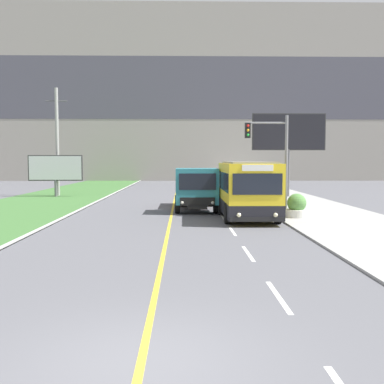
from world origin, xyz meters
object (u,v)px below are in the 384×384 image
(city_bus, at_px, (248,190))
(traffic_light_mast, at_px, (273,152))
(car_distant, at_px, (216,183))
(billboard_large, at_px, (289,134))
(planter_round_second, at_px, (275,198))
(planter_round_near, at_px, (297,207))
(billboard_small, at_px, (55,169))
(utility_pole_far, at_px, (57,142))
(dump_truck, at_px, (196,190))

(city_bus, height_order, traffic_light_mast, traffic_light_mast)
(city_bus, distance_m, car_distant, 23.96)
(city_bus, bearing_deg, billboard_large, 68.74)
(billboard_large, height_order, planter_round_second, billboard_large)
(planter_round_near, bearing_deg, city_bus, -175.84)
(billboard_small, height_order, planter_round_near, billboard_small)
(utility_pole_far, bearing_deg, billboard_large, -5.91)
(planter_round_near, bearing_deg, utility_pole_far, 137.22)
(dump_truck, relative_size, billboard_large, 1.00)
(city_bus, relative_size, planter_round_near, 4.88)
(utility_pole_far, relative_size, billboard_small, 2.04)
(dump_truck, xyz_separation_m, planter_round_second, (5.06, 1.82, -0.69))
(car_distant, distance_m, planter_round_second, 18.51)
(city_bus, relative_size, planter_round_second, 5.07)
(dump_truck, xyz_separation_m, billboard_small, (-11.29, 10.60, 1.05))
(utility_pole_far, xyz_separation_m, billboard_small, (0.12, -1.11, -2.27))
(city_bus, xyz_separation_m, utility_pole_far, (-13.94, 15.47, 3.11))
(dump_truck, bearing_deg, billboard_small, 136.82)
(utility_pole_far, relative_size, billboard_large, 1.34)
(billboard_large, bearing_deg, planter_round_second, -108.98)
(city_bus, bearing_deg, dump_truck, 123.91)
(city_bus, distance_m, traffic_light_mast, 2.57)
(traffic_light_mast, xyz_separation_m, billboard_small, (-15.28, 13.56, -1.12))
(car_distant, height_order, planter_round_second, car_distant)
(billboard_large, bearing_deg, billboard_small, 177.36)
(planter_round_second, bearing_deg, dump_truck, -160.17)
(city_bus, bearing_deg, car_distant, 89.57)
(billboard_large, distance_m, planter_round_second, 9.50)
(traffic_light_mast, height_order, billboard_small, traffic_light_mast)
(planter_round_near, bearing_deg, dump_truck, 144.97)
(car_distant, distance_m, traffic_light_mast, 23.35)
(car_distant, bearing_deg, billboard_large, -64.17)
(city_bus, xyz_separation_m, planter_round_second, (2.53, 5.59, -0.90))
(traffic_light_mast, bearing_deg, dump_truck, 143.38)
(billboard_large, xyz_separation_m, planter_round_near, (-2.67, -13.29, -4.52))
(planter_round_second, bearing_deg, billboard_small, 151.79)
(billboard_large, bearing_deg, utility_pole_far, 174.09)
(planter_round_near, distance_m, planter_round_second, 5.40)
(city_bus, distance_m, planter_round_second, 6.20)
(city_bus, xyz_separation_m, billboard_large, (5.25, 13.48, 3.64))
(billboard_large, distance_m, planter_round_near, 14.29)
(dump_truck, height_order, utility_pole_far, utility_pole_far)
(utility_pole_far, height_order, planter_round_near, utility_pole_far)
(billboard_large, bearing_deg, city_bus, -111.26)
(traffic_light_mast, bearing_deg, billboard_large, 73.35)
(utility_pole_far, distance_m, billboard_large, 19.30)
(dump_truck, bearing_deg, city_bus, -56.09)
(traffic_light_mast, height_order, planter_round_near, traffic_light_mast)
(car_distant, relative_size, billboard_small, 0.97)
(city_bus, height_order, utility_pole_far, utility_pole_far)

